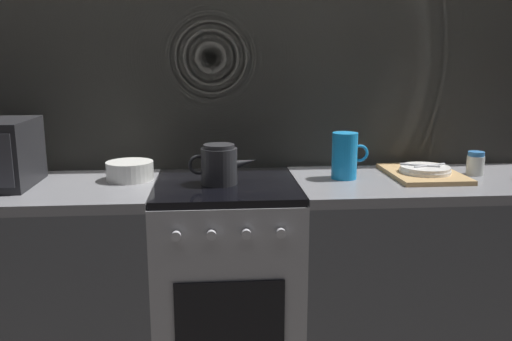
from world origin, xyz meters
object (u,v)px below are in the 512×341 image
mixing_bowl (130,171)px  dish_pile (424,172)px  kettle (219,165)px  pitcher (345,156)px  stove_unit (227,283)px  spice_jar (475,163)px

mixing_bowl → dish_pile: (1.28, -0.04, -0.02)m
kettle → mixing_bowl: 0.40m
dish_pile → kettle: bearing=-175.8°
mixing_bowl → pitcher: 0.93m
stove_unit → pitcher: 0.75m
mixing_bowl → spice_jar: size_ratio=1.90×
pitcher → stove_unit: bearing=-175.6°
mixing_bowl → pitcher: bearing=-3.0°
stove_unit → mixing_bowl: size_ratio=4.50×
mixing_bowl → spice_jar: (1.52, -0.02, 0.01)m
pitcher → dish_pile: bearing=1.6°
pitcher → kettle: bearing=-174.1°
pitcher → dish_pile: 0.37m
pitcher → spice_jar: pitcher is taller
stove_unit → spice_jar: (1.11, 0.06, 0.50)m
stove_unit → dish_pile: size_ratio=2.25×
mixing_bowl → spice_jar: spice_jar is taller
pitcher → dish_pile: size_ratio=0.50×
stove_unit → mixing_bowl: mixing_bowl is taller
dish_pile → spice_jar: bearing=3.2°
dish_pile → spice_jar: size_ratio=3.81×
kettle → pitcher: size_ratio=1.42×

